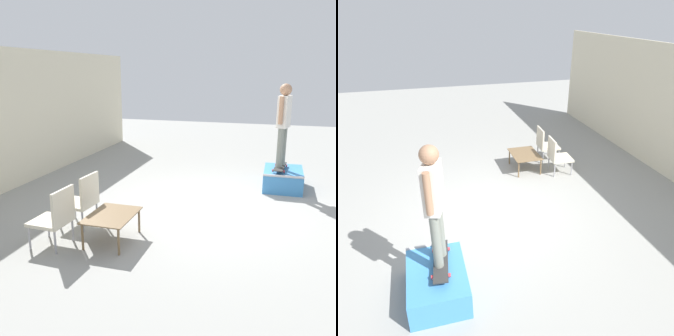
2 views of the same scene
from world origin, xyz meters
The scene contains 8 objects.
ground_plane centered at (0.00, 0.00, 0.00)m, with size 24.00×24.00×0.00m, color gray.
house_wall_back centered at (0.00, 4.46, 1.50)m, with size 12.00×0.06×3.00m.
skate_ramp_box centered at (1.75, -1.23, 0.21)m, with size 1.17×0.81×0.44m.
skateboard_on_ramp centered at (1.66, -1.15, 0.50)m, with size 0.89×0.32×0.07m.
person_skater centered at (1.66, -1.15, 1.55)m, with size 0.55×0.30×1.75m.
coffee_table centered at (-1.76, 1.25, 0.38)m, with size 0.90×0.67×0.42m.
patio_chair_left centered at (-2.16, 1.95, 0.48)m, with size 0.54×0.54×0.90m.
patio_chair_right centered at (-1.37, 1.95, 0.48)m, with size 0.55×0.55×0.90m.
Camera 1 is at (-6.56, -1.07, 2.53)m, focal length 40.00 mm.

